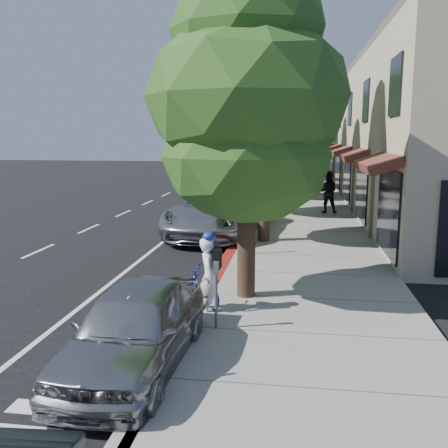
% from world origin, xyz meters
% --- Properties ---
extents(ground, '(120.00, 120.00, 0.00)m').
position_xyz_m(ground, '(0.00, 0.00, 0.00)').
color(ground, black).
rests_on(ground, ground).
extents(sidewalk, '(4.60, 56.00, 0.15)m').
position_xyz_m(sidewalk, '(2.30, 8.00, 0.07)').
color(sidewalk, gray).
rests_on(sidewalk, ground).
extents(curb, '(0.30, 56.00, 0.15)m').
position_xyz_m(curb, '(0.00, 8.00, 0.07)').
color(curb, '#9E998E').
rests_on(curb, ground).
extents(curb_red_segment, '(0.32, 4.00, 0.15)m').
position_xyz_m(curb_red_segment, '(0.00, 1.00, 0.07)').
color(curb_red_segment, maroon).
rests_on(curb_red_segment, ground).
extents(storefront_building, '(10.00, 36.00, 7.00)m').
position_xyz_m(storefront_building, '(9.60, 18.00, 3.50)').
color(storefront_building, beige).
rests_on(storefront_building, ground).
extents(street_tree_0, '(4.29, 4.29, 7.02)m').
position_xyz_m(street_tree_0, '(0.90, -2.00, 4.33)').
color(street_tree_0, black).
rests_on(street_tree_0, ground).
extents(street_tree_1, '(4.70, 4.70, 8.21)m').
position_xyz_m(street_tree_1, '(0.90, 4.00, 5.14)').
color(street_tree_1, black).
rests_on(street_tree_1, ground).
extents(street_tree_2, '(4.83, 4.83, 7.15)m').
position_xyz_m(street_tree_2, '(0.90, 10.00, 4.31)').
color(street_tree_2, black).
rests_on(street_tree_2, ground).
extents(street_tree_3, '(4.86, 4.86, 7.43)m').
position_xyz_m(street_tree_3, '(0.90, 16.00, 4.52)').
color(street_tree_3, black).
rests_on(street_tree_3, ground).
extents(street_tree_4, '(5.06, 5.06, 7.34)m').
position_xyz_m(street_tree_4, '(0.90, 22.00, 4.40)').
color(street_tree_4, black).
rests_on(street_tree_4, ground).
extents(street_tree_5, '(4.48, 4.48, 7.41)m').
position_xyz_m(street_tree_5, '(0.90, 28.00, 4.58)').
color(street_tree_5, black).
rests_on(street_tree_5, ground).
extents(cyclist, '(0.48, 0.65, 1.65)m').
position_xyz_m(cyclist, '(0.25, -3.00, 0.83)').
color(cyclist, white).
rests_on(cyclist, ground).
extents(bicycle, '(2.02, 0.74, 1.05)m').
position_xyz_m(bicycle, '(-0.53, -3.00, 0.53)').
color(bicycle, navy).
rests_on(bicycle, ground).
extents(silver_suv, '(3.55, 6.66, 1.78)m').
position_xyz_m(silver_suv, '(-0.89, 5.50, 0.89)').
color(silver_suv, '#A4A4A8').
rests_on(silver_suv, ground).
extents(dark_sedan, '(1.84, 4.46, 1.44)m').
position_xyz_m(dark_sedan, '(-0.50, 14.50, 0.72)').
color(dark_sedan, black).
rests_on(dark_sedan, ground).
extents(white_pickup, '(2.55, 5.78, 1.65)m').
position_xyz_m(white_pickup, '(-0.74, 21.00, 0.82)').
color(white_pickup, white).
rests_on(white_pickup, ground).
extents(dark_suv_far, '(2.23, 5.42, 1.84)m').
position_xyz_m(dark_suv_far, '(-1.90, 28.00, 0.92)').
color(dark_suv_far, black).
rests_on(dark_suv_far, ground).
extents(near_car_a, '(1.73, 4.05, 1.37)m').
position_xyz_m(near_car_a, '(-0.50, -5.50, 0.68)').
color(near_car_a, '#999A9E').
rests_on(near_car_a, ground).
extents(pedestrian, '(0.94, 0.74, 1.93)m').
position_xyz_m(pedestrian, '(3.39, 10.65, 1.12)').
color(pedestrian, black).
rests_on(pedestrian, sidewalk).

